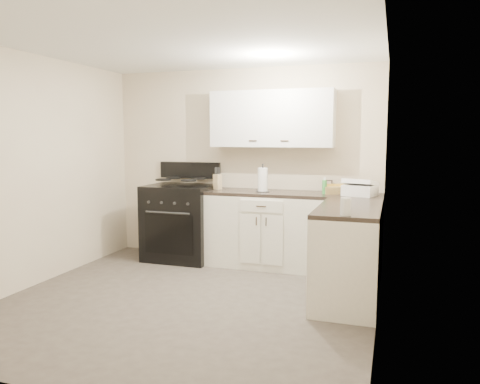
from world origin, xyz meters
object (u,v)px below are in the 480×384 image
(knife_block, at_px, (217,182))
(wicker_basket, at_px, (335,190))
(paper_towel, at_px, (263,180))
(countertop_grill, at_px, (360,190))
(stove, at_px, (182,224))

(knife_block, bearing_deg, wicker_basket, 24.12)
(knife_block, height_order, wicker_basket, knife_block)
(paper_towel, xyz_separation_m, countertop_grill, (1.17, -0.01, -0.09))
(knife_block, relative_size, wicker_basket, 0.75)
(wicker_basket, height_order, countertop_grill, countertop_grill)
(wicker_basket, relative_size, countertop_grill, 0.76)
(wicker_basket, bearing_deg, stove, -177.75)
(paper_towel, distance_m, wicker_basket, 0.88)
(stove, bearing_deg, countertop_grill, -0.63)
(paper_towel, relative_size, countertop_grill, 0.87)
(paper_towel, distance_m, countertop_grill, 1.17)
(knife_block, relative_size, paper_towel, 0.66)
(knife_block, bearing_deg, paper_towel, 15.91)
(knife_block, height_order, paper_towel, paper_towel)
(knife_block, xyz_separation_m, paper_towel, (0.63, -0.09, 0.05))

